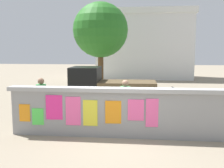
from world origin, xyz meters
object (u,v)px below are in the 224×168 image
motorcycle (186,96)px  tree_roadside (101,30)px  person_walking (41,96)px  person_bystander (125,99)px  bicycle_near (202,111)px  auto_rickshaw_truck (109,89)px

motorcycle → tree_roadside: bearing=133.0°
person_walking → tree_roadside: 9.26m
person_bystander → bicycle_near: bearing=25.4°
auto_rickshaw_truck → person_walking: bearing=-130.2°
bicycle_near → auto_rickshaw_truck: bearing=159.0°
person_walking → tree_roadside: size_ratio=0.29×
motorcycle → person_bystander: 4.73m
person_walking → bicycle_near: bearing=10.4°
auto_rickshaw_truck → person_walking: auto_rickshaw_truck is taller
auto_rickshaw_truck → person_walking: size_ratio=2.24×
motorcycle → bicycle_near: bearing=-86.5°
person_bystander → motorcycle: bearing=56.8°
auto_rickshaw_truck → bicycle_near: auto_rickshaw_truck is taller
person_walking → person_bystander: 2.94m
tree_roadside → auto_rickshaw_truck: bearing=-78.4°
bicycle_near → person_walking: 5.79m
auto_rickshaw_truck → motorcycle: (3.45, 1.25, -0.44)m
auto_rickshaw_truck → motorcycle: auto_rickshaw_truck is taller
motorcycle → bicycle_near: size_ratio=1.15×
person_walking → person_bystander: (2.92, -0.26, 0.00)m
person_walking → tree_roadside: bearing=85.2°
auto_rickshaw_truck → person_bystander: 2.82m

